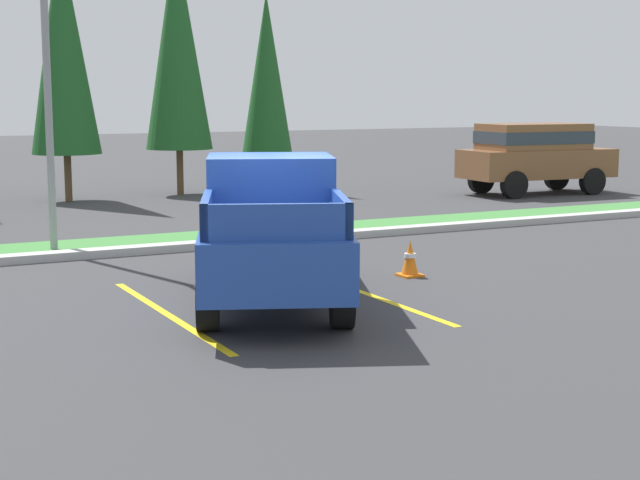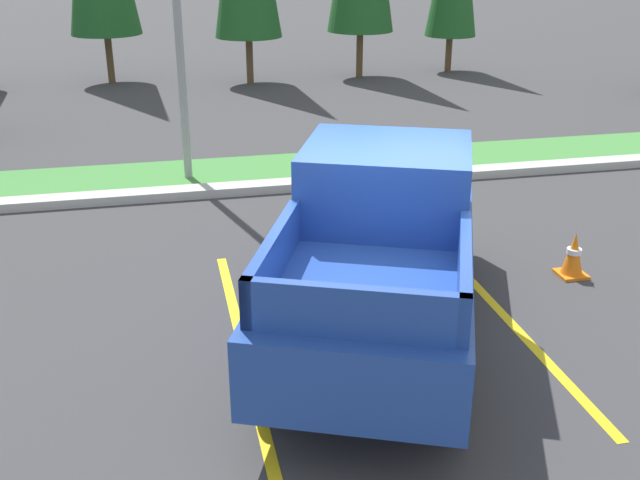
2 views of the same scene
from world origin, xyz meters
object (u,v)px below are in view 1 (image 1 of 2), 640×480
object	(u,v)px
cypress_tree_rightmost	(177,43)
traffic_cone	(410,259)
street_light	(48,57)
cypress_tree_right_inner	(63,44)
pickup_truck_main	(271,231)
suv_distant	(535,153)
cypress_tree_far_right	(267,74)

from	to	relation	value
cypress_tree_rightmost	traffic_cone	world-z (taller)	cypress_tree_rightmost
street_light	cypress_tree_right_inner	bearing A→B (deg)	75.69
cypress_tree_rightmost	traffic_cone	bearing A→B (deg)	-94.00
traffic_cone	cypress_tree_right_inner	bearing A→B (deg)	99.62
pickup_truck_main	suv_distant	distance (m)	16.94
cypress_tree_right_inner	traffic_cone	bearing A→B (deg)	-80.38
suv_distant	cypress_tree_rightmost	distance (m)	11.07
street_light	suv_distant	bearing A→B (deg)	16.85
pickup_truck_main	suv_distant	world-z (taller)	same
cypress_tree_rightmost	traffic_cone	size ratio (longest dim) A/B	12.57
street_light	cypress_tree_rightmost	xyz separation A→B (m)	(5.67, 9.30, 0.80)
cypress_tree_rightmost	pickup_truck_main	bearing A→B (deg)	-104.37
cypress_tree_rightmost	cypress_tree_far_right	world-z (taller)	cypress_tree_rightmost
pickup_truck_main	cypress_tree_rightmost	xyz separation A→B (m)	(3.87, 15.12, 3.40)
traffic_cone	suv_distant	bearing A→B (deg)	42.42
traffic_cone	cypress_tree_far_right	bearing A→B (deg)	74.73
street_light	traffic_cone	xyz separation A→B (m)	(4.67, -4.99, -3.35)
suv_distant	street_light	world-z (taller)	street_light
street_light	traffic_cone	world-z (taller)	street_light
suv_distant	street_light	xyz separation A→B (m)	(-15.16, -4.59, 2.41)
pickup_truck_main	cypress_tree_right_inner	world-z (taller)	cypress_tree_right_inner
pickup_truck_main	street_light	distance (m)	6.63
suv_distant	cypress_tree_rightmost	xyz separation A→B (m)	(-9.49, 4.71, 3.20)
cypress_tree_right_inner	cypress_tree_rightmost	distance (m)	3.39
suv_distant	cypress_tree_far_right	xyz separation A→B (m)	(-6.49, 5.04, 2.33)
pickup_truck_main	cypress_tree_rightmost	size ratio (longest dim) A/B	0.73
cypress_tree_right_inner	street_light	bearing A→B (deg)	-104.31
suv_distant	street_light	size ratio (longest dim) A/B	0.76
pickup_truck_main	traffic_cone	world-z (taller)	pickup_truck_main
pickup_truck_main	street_light	size ratio (longest dim) A/B	0.89
street_light	cypress_tree_rightmost	distance (m)	10.92
cypress_tree_right_inner	cypress_tree_far_right	bearing A→B (deg)	5.53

